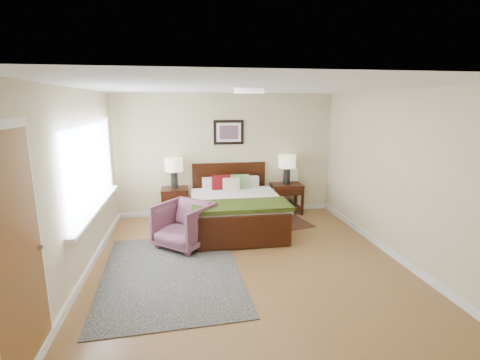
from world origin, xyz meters
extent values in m
plane|color=olive|center=(0.00, 0.00, 0.00)|extent=(5.00, 5.00, 0.00)
cube|color=beige|center=(0.00, 2.50, 1.25)|extent=(4.50, 0.04, 2.50)
cube|color=beige|center=(0.00, -2.50, 1.25)|extent=(4.50, 0.04, 2.50)
cube|color=beige|center=(-2.25, 0.00, 1.25)|extent=(0.04, 5.00, 2.50)
cube|color=beige|center=(2.25, 0.00, 1.25)|extent=(0.04, 5.00, 2.50)
cube|color=white|center=(0.00, 0.00, 2.50)|extent=(4.50, 5.00, 0.02)
cube|color=silver|center=(-2.23, 0.70, 1.40)|extent=(0.02, 2.72, 1.32)
cube|color=silver|center=(-2.21, 0.70, 1.40)|extent=(0.01, 2.60, 1.20)
cube|color=silver|center=(-2.18, 0.70, 0.77)|extent=(0.10, 2.72, 0.04)
cube|color=silver|center=(-2.23, -1.75, 1.09)|extent=(0.01, 1.00, 2.18)
cube|color=brown|center=(-2.23, -1.75, 1.05)|extent=(0.01, 0.90, 2.10)
cylinder|color=#999999|center=(-2.20, -1.37, 1.00)|extent=(0.04, 0.04, 0.04)
cylinder|color=white|center=(0.00, 0.00, 2.46)|extent=(0.40, 0.40, 0.07)
cylinder|color=beige|center=(0.00, 0.00, 2.50)|extent=(0.44, 0.44, 0.01)
cube|color=black|center=(0.05, 2.46, 0.56)|extent=(1.53, 0.06, 1.07)
cube|color=black|center=(0.05, 0.53, 0.29)|extent=(1.53, 0.06, 0.54)
cube|color=black|center=(-0.68, 1.49, 0.31)|extent=(0.06, 1.91, 0.17)
cube|color=black|center=(0.77, 1.49, 0.31)|extent=(0.06, 1.91, 0.17)
cube|color=beige|center=(0.05, 1.49, 0.43)|extent=(1.43, 1.89, 0.21)
cube|color=beige|center=(0.05, 1.39, 0.57)|extent=(1.61, 1.66, 0.10)
cube|color=#364213|center=(0.05, 0.89, 0.62)|extent=(1.65, 0.70, 0.07)
cube|color=beige|center=(-0.29, 2.22, 0.71)|extent=(0.48, 0.18, 0.25)
cube|color=beige|center=(0.38, 2.22, 0.71)|extent=(0.48, 0.18, 0.25)
cube|color=#600A0E|center=(-0.16, 2.10, 0.75)|extent=(0.37, 0.17, 0.31)
cube|color=#63814A|center=(0.22, 2.10, 0.75)|extent=(0.37, 0.16, 0.31)
cube|color=beige|center=(0.03, 2.02, 0.73)|extent=(0.33, 0.13, 0.27)
cube|color=black|center=(0.05, 2.48, 1.72)|extent=(0.62, 0.03, 0.50)
cube|color=silver|center=(0.05, 2.46, 1.72)|extent=(0.50, 0.01, 0.38)
cube|color=#A52D23|center=(0.05, 2.44, 1.72)|extent=(0.38, 0.01, 0.28)
cube|color=black|center=(-1.08, 2.27, 0.61)|extent=(0.53, 0.48, 0.05)
cube|color=black|center=(-1.31, 2.06, 0.29)|extent=(0.05, 0.05, 0.59)
cube|color=black|center=(-0.84, 2.06, 0.29)|extent=(0.05, 0.05, 0.59)
cube|color=black|center=(-1.31, 2.48, 0.29)|extent=(0.05, 0.05, 0.59)
cube|color=black|center=(-0.84, 2.48, 0.29)|extent=(0.05, 0.05, 0.59)
cube|color=black|center=(-1.08, 2.05, 0.51)|extent=(0.47, 0.03, 0.14)
cube|color=black|center=(1.24, 2.27, 0.61)|extent=(0.64, 0.48, 0.05)
cube|color=black|center=(0.95, 2.06, 0.29)|extent=(0.05, 0.05, 0.59)
cube|color=black|center=(1.53, 2.06, 0.29)|extent=(0.05, 0.05, 0.59)
cube|color=black|center=(0.95, 2.48, 0.29)|extent=(0.05, 0.05, 0.59)
cube|color=black|center=(1.53, 2.48, 0.29)|extent=(0.05, 0.05, 0.59)
cube|color=black|center=(1.24, 2.05, 0.51)|extent=(0.58, 0.03, 0.14)
cube|color=black|center=(1.24, 2.27, 0.14)|extent=(0.58, 0.42, 0.03)
cube|color=black|center=(1.24, 2.27, 0.17)|extent=(0.23, 0.30, 0.03)
cube|color=black|center=(1.24, 2.27, 0.20)|extent=(0.23, 0.30, 0.03)
cube|color=black|center=(1.24, 2.27, 0.24)|extent=(0.23, 0.30, 0.03)
cylinder|color=black|center=(-1.08, 2.27, 0.80)|extent=(0.14, 0.14, 0.32)
cylinder|color=black|center=(-1.08, 2.27, 0.98)|extent=(0.02, 0.02, 0.06)
cylinder|color=beige|center=(-1.08, 2.27, 1.12)|extent=(0.35, 0.35, 0.26)
cylinder|color=black|center=(1.24, 2.27, 0.80)|extent=(0.14, 0.14, 0.32)
cylinder|color=black|center=(1.24, 2.27, 0.98)|extent=(0.02, 0.02, 0.06)
cylinder|color=beige|center=(1.24, 2.27, 1.12)|extent=(0.35, 0.35, 0.26)
imported|color=brown|center=(-0.91, 0.82, 0.37)|extent=(1.12, 1.12, 0.73)
cube|color=#0B163A|center=(-1.10, -0.08, 0.01)|extent=(1.97, 2.70, 0.01)
cube|color=black|center=(1.04, 1.80, 0.01)|extent=(1.06, 1.34, 0.01)
camera|label=1|loc=(-0.86, -4.62, 2.29)|focal=26.00mm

